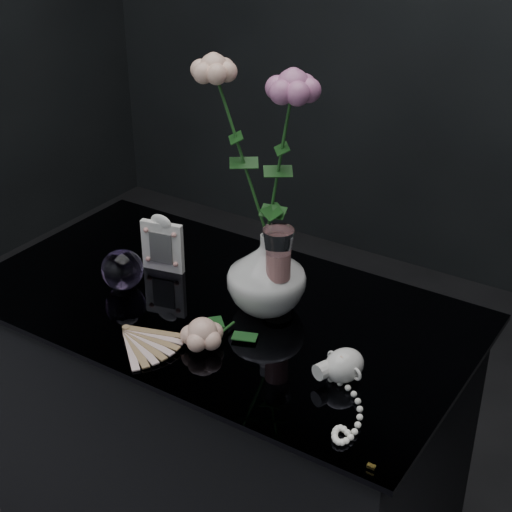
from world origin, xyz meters
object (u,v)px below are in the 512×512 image
Objects in this scene: wine_glass at (278,275)px; paperweight at (122,270)px; vase at (267,272)px; picture_frame at (162,243)px; loose_rose at (202,333)px; pearl_jar at (344,364)px.

wine_glass reaches higher than paperweight.
vase reaches higher than picture_frame.
picture_frame is 0.32m from loose_rose.
vase is 0.28m from pearl_jar.
loose_rose is at bearing -50.11° from picture_frame.
picture_frame reaches higher than paperweight.
wine_glass is 0.89× the size of pearl_jar.
vase reaches higher than paperweight.
paperweight is (-0.02, -0.11, -0.02)m from picture_frame.
pearl_jar is at bearing -27.07° from picture_frame.
vase is 0.32m from paperweight.
picture_frame is 0.61× the size of pearl_jar.
picture_frame reaches higher than loose_rose.
picture_frame is (-0.32, 0.03, -0.03)m from wine_glass.
vase is 1.87× the size of paperweight.
picture_frame is 0.11m from paperweight.
vase is 0.28m from picture_frame.
picture_frame is at bearing 177.69° from vase.
paperweight is at bearing -161.85° from vase.
wine_glass is 0.24m from pearl_jar.
loose_rose is at bearing -147.59° from pearl_jar.
vase is at bearing 90.48° from loose_rose.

